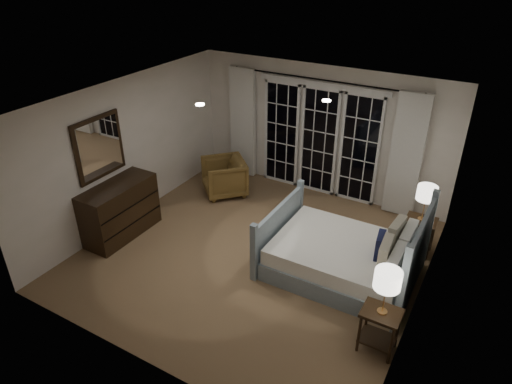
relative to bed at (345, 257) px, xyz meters
The scene contains 20 objects.
floor 1.47m from the bed, behind, with size 5.00×5.00×0.00m, color olive.
ceiling 2.61m from the bed, behind, with size 5.00×5.00×0.00m, color white.
wall_left 4.03m from the bed, behind, with size 0.02×5.00×2.50m, color white.
wall_right 1.44m from the bed, 11.77° to the right, with size 0.02×5.00×2.50m, color white.
wall_back 2.84m from the bed, 121.95° to the left, with size 5.00×0.02×2.50m, color white.
wall_front 3.21m from the bed, 117.50° to the right, with size 5.00×0.02×2.50m, color white.
french_doors 2.76m from the bed, 122.42° to the left, with size 2.50×0.04×2.20m.
curtain_rod 3.24m from the bed, 123.12° to the left, with size 0.03×0.03×3.50m, color black.
curtain_left 3.84m from the bed, 144.93° to the left, with size 0.55×0.10×2.25m, color white.
curtain_right 2.32m from the bed, 83.87° to the left, with size 0.55×0.10×2.25m, color white.
downlight_a 2.29m from the bed, 148.81° to the left, with size 0.12×0.12×0.01m, color white.
downlight_b 3.03m from the bed, 162.79° to the right, with size 0.12×0.12×0.01m, color white.
bed is the anchor object (origin of this frame).
nightstand_left 1.44m from the bed, 53.70° to the right, with size 0.46×0.37×0.60m.
nightstand_right 1.39m from the bed, 54.40° to the left, with size 0.47×0.37×0.61m.
lamp_left 1.63m from the bed, 53.70° to the right, with size 0.31×0.31×0.60m.
lamp_right 1.58m from the bed, 54.40° to the left, with size 0.30×0.30×0.58m.
armchair 3.18m from the bed, 157.46° to the left, with size 0.77×0.80×0.72m, color brown.
dresser 3.75m from the bed, 166.96° to the right, with size 0.56×1.33×0.94m.
mirror 4.16m from the bed, 167.73° to the right, with size 0.05×0.85×1.00m.
Camera 1 is at (2.98, -5.13, 4.40)m, focal length 32.00 mm.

